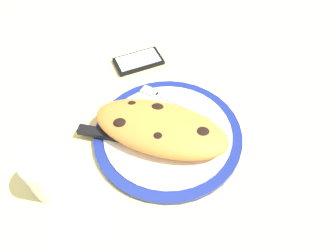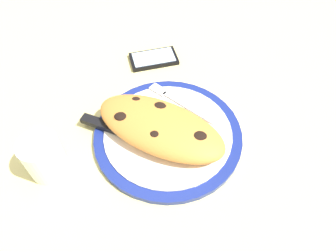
{
  "view_description": "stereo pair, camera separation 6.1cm",
  "coord_description": "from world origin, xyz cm",
  "px_view_note": "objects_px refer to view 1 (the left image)",
  "views": [
    {
      "loc": [
        -15.81,
        33.71,
        51.66
      ],
      "look_at": [
        0.0,
        0.0,
        3.52
      ],
      "focal_mm": 32.89,
      "sensor_mm": 36.0,
      "label": 1
    },
    {
      "loc": [
        -21.08,
        30.69,
        51.66
      ],
      "look_at": [
        0.0,
        0.0,
        3.52
      ],
      "focal_mm": 32.89,
      "sensor_mm": 36.0,
      "label": 2
    }
  ],
  "objects_px": {
    "smartphone": "(138,61)",
    "water_glass": "(49,176)",
    "calzone": "(160,128)",
    "plate": "(168,134)",
    "fork": "(170,100)",
    "knife": "(116,136)"
  },
  "relations": [
    {
      "from": "smartphone",
      "to": "fork",
      "type": "bearing_deg",
      "value": 144.03
    },
    {
      "from": "smartphone",
      "to": "water_glass",
      "type": "distance_m",
      "value": 0.37
    },
    {
      "from": "calzone",
      "to": "smartphone",
      "type": "height_order",
      "value": "calzone"
    },
    {
      "from": "smartphone",
      "to": "water_glass",
      "type": "relative_size",
      "value": 1.54
    },
    {
      "from": "fork",
      "to": "water_glass",
      "type": "distance_m",
      "value": 0.29
    },
    {
      "from": "fork",
      "to": "knife",
      "type": "height_order",
      "value": "knife"
    },
    {
      "from": "fork",
      "to": "knife",
      "type": "relative_size",
      "value": 0.78
    },
    {
      "from": "knife",
      "to": "water_glass",
      "type": "bearing_deg",
      "value": 67.81
    },
    {
      "from": "fork",
      "to": "water_glass",
      "type": "relative_size",
      "value": 2.1
    },
    {
      "from": "smartphone",
      "to": "calzone",
      "type": "bearing_deg",
      "value": 129.23
    },
    {
      "from": "plate",
      "to": "fork",
      "type": "bearing_deg",
      "value": -67.68
    },
    {
      "from": "plate",
      "to": "fork",
      "type": "relative_size",
      "value": 1.7
    },
    {
      "from": "knife",
      "to": "smartphone",
      "type": "distance_m",
      "value": 0.25
    },
    {
      "from": "plate",
      "to": "water_glass",
      "type": "xyz_separation_m",
      "value": [
        0.14,
        0.19,
        0.03
      ]
    },
    {
      "from": "plate",
      "to": "smartphone",
      "type": "xyz_separation_m",
      "value": [
        0.16,
        -0.18,
        -0.0
      ]
    },
    {
      "from": "calzone",
      "to": "fork",
      "type": "xyz_separation_m",
      "value": [
        0.02,
        -0.09,
        -0.02
      ]
    },
    {
      "from": "calzone",
      "to": "plate",
      "type": "bearing_deg",
      "value": -127.83
    },
    {
      "from": "knife",
      "to": "calzone",
      "type": "bearing_deg",
      "value": -150.34
    },
    {
      "from": "plate",
      "to": "smartphone",
      "type": "relative_size",
      "value": 2.31
    },
    {
      "from": "plate",
      "to": "smartphone",
      "type": "distance_m",
      "value": 0.24
    },
    {
      "from": "calzone",
      "to": "smartphone",
      "type": "relative_size",
      "value": 2.17
    },
    {
      "from": "calzone",
      "to": "water_glass",
      "type": "distance_m",
      "value": 0.22
    }
  ]
}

